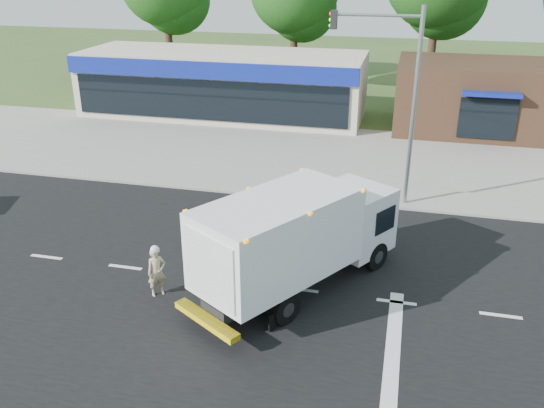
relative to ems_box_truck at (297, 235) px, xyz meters
name	(u,v)px	position (x,y,z in m)	size (l,w,h in m)	color
ground	(300,290)	(0.13, -0.04, -1.92)	(120.00, 120.00, 0.00)	#385123
road_asphalt	(300,290)	(0.13, -0.04, -1.92)	(60.00, 14.00, 0.02)	black
sidewalk	(335,192)	(0.13, 8.16, -1.86)	(60.00, 2.40, 0.12)	gray
parking_apron	(350,152)	(0.13, 13.96, -1.91)	(60.00, 9.00, 0.02)	gray
lane_markings	(337,320)	(1.48, -1.39, -1.90)	(55.20, 7.00, 0.01)	silver
ems_box_truck	(297,235)	(0.00, 0.00, 0.00)	(5.95, 7.59, 3.33)	black
emergency_worker	(157,271)	(-4.09, -1.32, -1.08)	(0.69, 0.67, 1.71)	tan
retail_strip_mall	(223,84)	(-8.87, 19.89, 0.09)	(18.00, 6.20, 4.00)	beige
brown_storefront	(484,97)	(7.13, 19.94, 0.08)	(10.00, 6.70, 4.00)	#382316
traffic_signal_pole	(399,88)	(2.48, 7.56, 3.00)	(3.51, 0.25, 8.00)	gray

